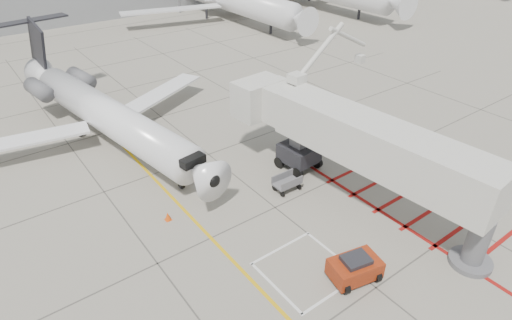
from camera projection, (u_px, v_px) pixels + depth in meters
ground_plane at (320, 243)px, 23.96m from camera, size 260.00×260.00×0.00m
regional_jet at (120, 107)px, 30.49m from camera, size 26.75×31.73×7.51m
jet_bridge at (377, 154)px, 24.78m from camera, size 10.60×19.79×7.64m
pushback_tug at (355, 267)px, 21.41m from camera, size 2.79×2.07×1.46m
baggage_cart at (287, 183)px, 28.00m from camera, size 1.80×1.16×1.12m
ground_power_unit at (388, 156)px, 30.07m from camera, size 2.63×1.73×1.96m
cone_nose at (168, 216)px, 25.53m from camera, size 0.39×0.39×0.54m
cone_side at (226, 172)px, 29.64m from camera, size 0.39×0.39×0.54m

